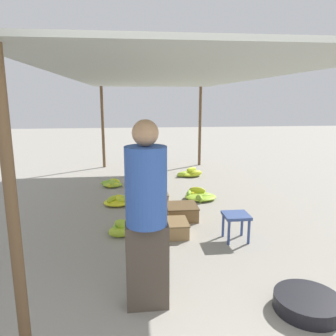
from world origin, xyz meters
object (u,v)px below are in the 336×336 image
banana_pile_left_1 (119,201)px  crate_near (182,212)px  banana_pile_right_1 (190,173)px  crate_mid (172,228)px  vendor_foreground (146,214)px  banana_pile_left_0 (123,228)px  crate_far (157,197)px  banana_pile_right_0 (199,196)px  stool (236,219)px  basin_black (307,303)px  banana_pile_left_2 (112,183)px

banana_pile_left_1 → crate_near: bearing=-39.2°
banana_pile_right_1 → crate_mid: size_ratio=1.46×
vendor_foreground → banana_pile_left_1: size_ratio=3.39×
banana_pile_left_0 → crate_near: crate_near is taller
banana_pile_left_1 → crate_mid: (0.79, -1.46, 0.03)m
vendor_foreground → crate_far: 3.23m
banana_pile_right_0 → banana_pile_right_1: 1.90m
crate_near → stool: bearing=-55.5°
basin_black → banana_pile_right_1: banana_pile_right_1 is taller
banana_pile_left_1 → banana_pile_right_0: (1.52, 0.16, -0.01)m
banana_pile_right_0 → crate_mid: crate_mid is taller
banana_pile_right_1 → crate_mid: bearing=-104.4°
banana_pile_right_1 → crate_near: size_ratio=1.36×
banana_pile_right_0 → banana_pile_left_2: bearing=146.5°
vendor_foreground → banana_pile_left_2: 4.44m
banana_pile_left_2 → banana_pile_right_0: (1.72, -1.14, -0.00)m
crate_mid → crate_near: bearing=68.8°
basin_black → banana_pile_right_1: bearing=91.3°
banana_pile_right_0 → crate_mid: (-0.74, -1.62, 0.04)m
vendor_foreground → banana_pile_left_0: bearing=99.0°
vendor_foreground → banana_pile_right_0: 3.49m
banana_pile_left_0 → stool: bearing=-14.5°
stool → crate_mid: (-0.85, 0.26, -0.20)m
crate_far → crate_mid: bearing=-87.1°
banana_pile_left_0 → banana_pile_left_2: banana_pile_left_0 is taller
crate_near → crate_far: 0.97m
stool → crate_near: stool is taller
crate_near → crate_mid: (-0.24, -0.62, -0.01)m
basin_black → banana_pile_left_2: size_ratio=1.14×
banana_pile_left_0 → crate_far: banana_pile_left_0 is taller
vendor_foreground → banana_pile_right_1: bearing=75.4°
banana_pile_left_1 → crate_far: 0.71m
vendor_foreground → banana_pile_left_0: 1.91m
banana_pile_left_1 → banana_pile_left_2: (-0.20, 1.30, -0.01)m
banana_pile_right_1 → banana_pile_left_0: bearing=-115.3°
stool → crate_far: stool is taller
stool → crate_far: size_ratio=0.94×
basin_black → banana_pile_left_2: (-2.01, 4.57, -0.01)m
crate_near → banana_pile_left_2: bearing=119.9°
vendor_foreground → banana_pile_right_0: (1.16, 3.18, -0.84)m
basin_black → banana_pile_left_0: size_ratio=1.11×
vendor_foreground → crate_far: bearing=83.7°
banana_pile_left_0 → banana_pile_right_0: bearing=46.1°
banana_pile_left_2 → stool: bearing=-58.7°
banana_pile_left_2 → crate_far: 1.52m
stool → banana_pile_left_2: 3.54m
vendor_foreground → crate_near: bearing=73.2°
banana_pile_left_2 → banana_pile_right_1: banana_pile_right_1 is taller
stool → basin_black: 1.58m
crate_near → crate_far: bearing=109.1°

